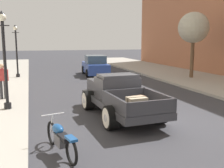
% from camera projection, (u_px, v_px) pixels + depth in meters
% --- Properties ---
extents(ground_plane, '(140.00, 140.00, 0.00)m').
position_uv_depth(ground_plane, '(160.00, 121.00, 9.50)').
color(ground_plane, '#333338').
extents(hotrod_truck_gunmetal, '(2.38, 5.02, 1.58)m').
position_uv_depth(hotrod_truck_gunmetal, '(118.00, 95.00, 10.33)').
color(hotrod_truck_gunmetal, '#333338').
rests_on(hotrod_truck_gunmetal, ground).
extents(motorcycle_parked, '(0.73, 2.08, 0.93)m').
position_uv_depth(motorcycle_parked, '(61.00, 138.00, 6.72)').
color(motorcycle_parked, black).
rests_on(motorcycle_parked, ground).
extents(car_background_blue, '(2.10, 4.41, 1.65)m').
position_uv_depth(car_background_blue, '(95.00, 66.00, 22.01)').
color(car_background_blue, '#284293').
rests_on(car_background_blue, ground).
extents(pedestrian_sidewalk_left, '(0.53, 0.22, 1.65)m').
position_uv_depth(pedestrian_sidewalk_left, '(3.00, 79.00, 12.39)').
color(pedestrian_sidewalk_left, '#333338').
rests_on(pedestrian_sidewalk_left, sidewalk_left).
extents(street_lamp_near, '(0.50, 0.32, 3.85)m').
position_uv_depth(street_lamp_near, '(4.00, 53.00, 10.34)').
color(street_lamp_near, black).
rests_on(street_lamp_near, sidewalk_left).
extents(street_lamp_far, '(0.50, 0.32, 3.85)m').
position_uv_depth(street_lamp_far, '(16.00, 47.00, 19.55)').
color(street_lamp_far, black).
rests_on(street_lamp_far, sidewalk_left).
extents(street_tree_second, '(2.22, 2.22, 4.75)m').
position_uv_depth(street_tree_second, '(194.00, 28.00, 19.15)').
color(street_tree_second, brown).
rests_on(street_tree_second, sidewalk_right).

